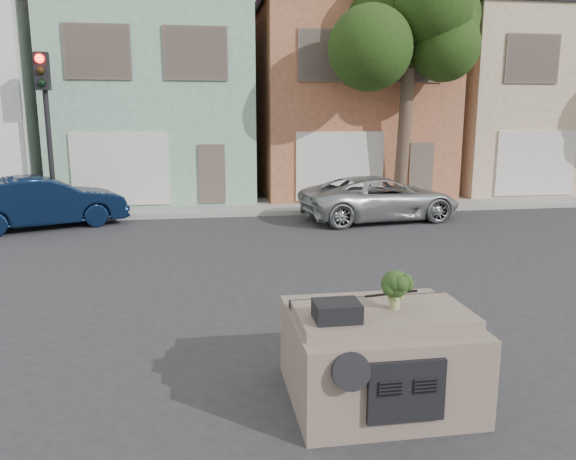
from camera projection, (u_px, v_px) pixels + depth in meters
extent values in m
plane|color=#303033|center=(321.00, 310.00, 9.48)|extent=(120.00, 120.00, 0.00)
cube|color=gray|center=(257.00, 207.00, 19.62)|extent=(40.00, 3.00, 0.15)
cube|color=#88AF94|center=(158.00, 100.00, 22.20)|extent=(7.20, 8.20, 7.55)
cube|color=#A35F40|center=(342.00, 101.00, 23.35)|extent=(7.20, 8.20, 7.55)
cube|color=#C8AE8C|center=(509.00, 102.00, 24.50)|extent=(7.20, 8.20, 7.55)
imported|color=black|center=(46.00, 228.00, 16.36)|extent=(4.81, 3.24, 1.50)
imported|color=#A4A7AA|center=(380.00, 220.00, 17.54)|extent=(5.20, 2.94, 1.37)
cube|color=black|center=(48.00, 137.00, 17.15)|extent=(0.40, 0.40, 5.10)
cube|color=#203A11|center=(406.00, 84.00, 18.86)|extent=(4.40, 4.00, 8.50)
cube|color=#776559|center=(377.00, 352.00, 6.46)|extent=(2.00, 1.80, 1.12)
cube|color=black|center=(337.00, 311.00, 5.90)|extent=(0.48, 0.38, 0.20)
cube|color=black|center=(392.00, 294.00, 6.76)|extent=(0.69, 0.15, 0.02)
cube|color=#1D3313|center=(395.00, 289.00, 6.21)|extent=(0.53, 0.53, 0.46)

